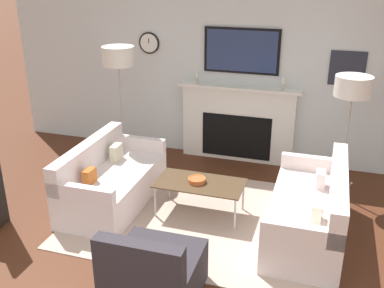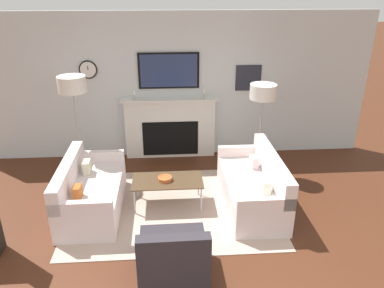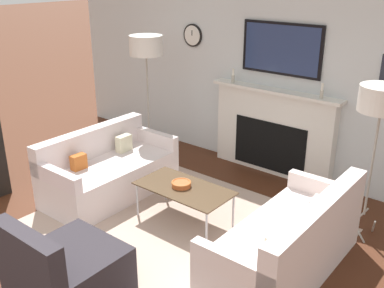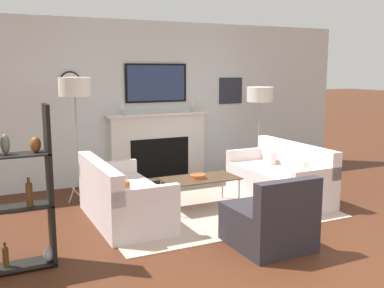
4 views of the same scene
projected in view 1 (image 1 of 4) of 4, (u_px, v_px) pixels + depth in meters
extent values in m
cube|color=silver|center=(241.00, 72.00, 6.63)|extent=(7.53, 0.07, 2.70)
cube|color=silver|center=(238.00, 125.00, 6.82)|extent=(1.70, 0.16, 1.12)
cube|color=black|center=(236.00, 137.00, 6.81)|extent=(1.05, 0.01, 0.67)
cube|color=silver|center=(239.00, 88.00, 6.59)|extent=(1.82, 0.22, 0.04)
cylinder|color=#B2AD9E|center=(197.00, 81.00, 6.71)|extent=(0.04, 0.04, 0.10)
cylinder|color=white|center=(197.00, 74.00, 6.68)|extent=(0.03, 0.03, 0.09)
cylinder|color=#B2AD9E|center=(283.00, 87.00, 6.36)|extent=(0.04, 0.04, 0.10)
cylinder|color=white|center=(283.00, 81.00, 6.32)|extent=(0.03, 0.03, 0.09)
cube|color=black|center=(242.00, 51.00, 6.47)|extent=(1.11, 0.04, 0.66)
cube|color=navy|center=(241.00, 51.00, 6.45)|extent=(1.03, 0.01, 0.59)
cylinder|color=black|center=(149.00, 43.00, 6.85)|extent=(0.33, 0.02, 0.33)
cylinder|color=silver|center=(149.00, 43.00, 6.84)|extent=(0.28, 0.00, 0.28)
cube|color=black|center=(149.00, 41.00, 6.82)|extent=(0.01, 0.00, 0.07)
cube|color=#252733|center=(347.00, 69.00, 6.12)|extent=(0.48, 0.02, 0.48)
cube|color=tan|center=(204.00, 217.00, 5.40)|extent=(3.06, 2.30, 0.01)
cube|color=silver|center=(114.00, 188.00, 5.65)|extent=(0.81, 1.62, 0.44)
cube|color=silver|center=(88.00, 156.00, 5.59)|extent=(0.17, 1.62, 0.35)
cube|color=silver|center=(137.00, 143.00, 6.20)|extent=(0.81, 0.10, 0.18)
cube|color=silver|center=(81.00, 193.00, 4.86)|extent=(0.81, 0.10, 0.18)
cube|color=beige|center=(116.00, 152.00, 5.87)|extent=(0.11, 0.21, 0.21)
cube|color=#B35C25|center=(89.00, 176.00, 5.25)|extent=(0.11, 0.18, 0.18)
cube|color=silver|center=(305.00, 218.00, 4.99)|extent=(0.78, 1.76, 0.43)
cube|color=silver|center=(338.00, 189.00, 4.76)|extent=(0.17, 1.76, 0.38)
cube|color=silver|center=(302.00, 234.00, 4.15)|extent=(0.77, 0.10, 0.18)
cube|color=silver|center=(312.00, 163.00, 5.61)|extent=(0.77, 0.10, 0.18)
cube|color=beige|center=(317.00, 212.00, 4.50)|extent=(0.11, 0.20, 0.19)
cube|color=beige|center=(321.00, 179.00, 5.19)|extent=(0.11, 0.20, 0.19)
cube|color=#2C282D|center=(156.00, 277.00, 4.04)|extent=(0.77, 0.83, 0.44)
cube|color=#2C282D|center=(139.00, 263.00, 3.59)|extent=(0.76, 0.15, 0.37)
cube|color=#4C3823|center=(200.00, 183.00, 5.34)|extent=(1.05, 0.55, 0.02)
cylinder|color=#B7B7BC|center=(155.00, 202.00, 5.35)|extent=(0.02, 0.02, 0.41)
cylinder|color=#B7B7BC|center=(235.00, 215.00, 5.08)|extent=(0.02, 0.02, 0.41)
cylinder|color=#B7B7BC|center=(169.00, 184.00, 5.76)|extent=(0.02, 0.02, 0.41)
cylinder|color=#B7B7BC|center=(243.00, 195.00, 5.49)|extent=(0.02, 0.02, 0.41)
cylinder|color=#C0582A|center=(197.00, 180.00, 5.34)|extent=(0.21, 0.21, 0.05)
torus|color=#C4642B|center=(197.00, 179.00, 5.33)|extent=(0.22, 0.22, 0.02)
cylinder|color=#9E998E|center=(132.00, 158.00, 6.71)|extent=(0.09, 0.23, 0.29)
cylinder|color=#9E998E|center=(122.00, 155.00, 6.80)|extent=(0.17, 0.19, 0.29)
cylinder|color=#9E998E|center=(120.00, 160.00, 6.63)|extent=(0.23, 0.07, 0.29)
cylinder|color=#9E998E|center=(122.00, 109.00, 6.43)|extent=(0.02, 0.02, 1.26)
cylinder|color=white|center=(118.00, 56.00, 6.14)|extent=(0.45, 0.45, 0.26)
cylinder|color=#9E998E|center=(348.00, 187.00, 5.86)|extent=(0.09, 0.23, 0.26)
cylinder|color=#9E998E|center=(333.00, 184.00, 5.95)|extent=(0.17, 0.19, 0.26)
cylinder|color=#9E998E|center=(337.00, 191.00, 5.77)|extent=(0.23, 0.07, 0.26)
cylinder|color=#9E998E|center=(346.00, 139.00, 5.61)|extent=(0.02, 0.02, 1.11)
cylinder|color=white|center=(353.00, 86.00, 5.35)|extent=(0.44, 0.44, 0.25)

